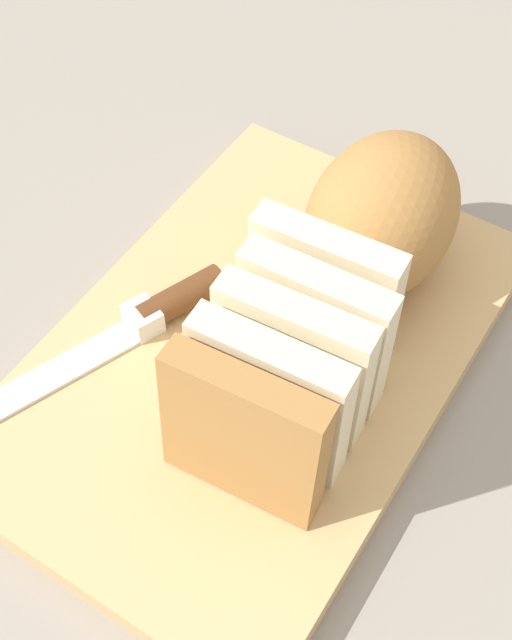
{
  "coord_description": "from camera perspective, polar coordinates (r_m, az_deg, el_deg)",
  "views": [
    {
      "loc": [
        0.27,
        0.18,
        0.49
      ],
      "look_at": [
        0.0,
        0.0,
        0.05
      ],
      "focal_mm": 48.1,
      "sensor_mm": 36.0,
      "label": 1
    }
  ],
  "objects": [
    {
      "name": "crumb_stray_left",
      "position": [
        0.53,
        -0.31,
        -7.16
      ],
      "size": [
        0.0,
        0.0,
        0.0
      ],
      "primitive_type": "sphere",
      "color": "#996633",
      "rests_on": "cutting_board"
    },
    {
      "name": "bread_loaf",
      "position": [
        0.54,
        5.99,
        3.13
      ],
      "size": [
        0.28,
        0.12,
        0.1
      ],
      "rotation": [
        0.0,
        0.0,
        0.08
      ],
      "color": "#A8753D",
      "rests_on": "cutting_board"
    },
    {
      "name": "cutting_board",
      "position": [
        0.58,
        -0.0,
        -2.46
      ],
      "size": [
        0.38,
        0.25,
        0.02
      ],
      "primitive_type": "cube",
      "rotation": [
        0.0,
        0.0,
        0.01
      ],
      "color": "tan",
      "rests_on": "ground_plane"
    },
    {
      "name": "crumb_near_knife",
      "position": [
        0.58,
        1.08,
        0.3
      ],
      "size": [
        0.0,
        0.0,
        0.0
      ],
      "primitive_type": "sphere",
      "color": "#996633",
      "rests_on": "cutting_board"
    },
    {
      "name": "ground_plane",
      "position": [
        0.59,
        -0.0,
        -3.07
      ],
      "size": [
        3.0,
        3.0,
        0.0
      ],
      "primitive_type": "plane",
      "color": "gray"
    },
    {
      "name": "crumb_near_loaf",
      "position": [
        0.56,
        3.65,
        -2.73
      ],
      "size": [
        0.01,
        0.01,
        0.01
      ],
      "primitive_type": "sphere",
      "color": "#996633",
      "rests_on": "cutting_board"
    },
    {
      "name": "bread_knife",
      "position": [
        0.57,
        -8.15,
        -0.34
      ],
      "size": [
        0.25,
        0.11,
        0.02
      ],
      "rotation": [
        0.0,
        0.0,
        -0.36
      ],
      "color": "silver",
      "rests_on": "cutting_board"
    }
  ]
}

